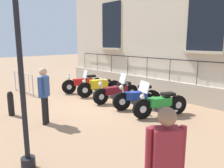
# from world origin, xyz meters

# --- Properties ---
(ground_plane) EXTENTS (60.00, 60.00, 0.00)m
(ground_plane) POSITION_xyz_m (0.00, 0.00, 0.00)
(ground_plane) COLOR #9E7A5B
(building_facade) EXTENTS (0.82, 11.92, 7.39)m
(building_facade) POSITION_xyz_m (-2.92, 0.00, 3.57)
(building_facade) COLOR beige
(building_facade) RESTS_ON ground_plane
(motorcycle_red) EXTENTS (2.12, 0.90, 0.99)m
(motorcycle_red) POSITION_xyz_m (-0.49, -2.36, 0.43)
(motorcycle_red) COLOR black
(motorcycle_red) RESTS_ON ground_plane
(motorcycle_yellow) EXTENTS (2.03, 0.97, 1.27)m
(motorcycle_yellow) POSITION_xyz_m (-0.54, -1.20, 0.47)
(motorcycle_yellow) COLOR black
(motorcycle_yellow) RESTS_ON ground_plane
(motorcycle_maroon) EXTENTS (2.18, 0.73, 1.06)m
(motorcycle_maroon) POSITION_xyz_m (-0.47, 0.02, 0.42)
(motorcycle_maroon) COLOR black
(motorcycle_maroon) RESTS_ON ground_plane
(motorcycle_blue) EXTENTS (1.82, 0.97, 1.38)m
(motorcycle_blue) POSITION_xyz_m (-0.36, 1.24, 0.43)
(motorcycle_blue) COLOR black
(motorcycle_blue) RESTS_ON ground_plane
(motorcycle_green) EXTENTS (1.96, 1.00, 1.26)m
(motorcycle_green) POSITION_xyz_m (-0.27, 2.35, 0.44)
(motorcycle_green) COLOR black
(motorcycle_green) RESTS_ON ground_plane
(crowd_barrier) EXTENTS (0.14, 2.01, 1.05)m
(crowd_barrier) POSITION_xyz_m (1.81, -4.15, 0.56)
(crowd_barrier) COLOR #B7B7BF
(crowd_barrier) RESTS_ON ground_plane
(bollard) EXTENTS (0.20, 0.20, 0.86)m
(bollard) POSITION_xyz_m (3.41, -1.22, 0.43)
(bollard) COLOR black
(bollard) RESTS_ON ground_plane
(pedestrian_standing) EXTENTS (0.42, 0.40, 1.76)m
(pedestrian_standing) POSITION_xyz_m (2.90, 0.33, 1.00)
(pedestrian_standing) COLOR black
(pedestrian_standing) RESTS_ON ground_plane
(pedestrian_walking) EXTENTS (0.45, 0.39, 1.76)m
(pedestrian_walking) POSITION_xyz_m (3.61, 5.11, 1.00)
(pedestrian_walking) COLOR #47382D
(pedestrian_walking) RESTS_ON ground_plane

